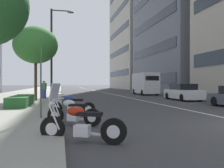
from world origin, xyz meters
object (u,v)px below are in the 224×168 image
object	(u,v)px
car_approaching_light	(183,92)
pedestrian_on_plaza	(44,89)
delivery_van_ahead	(145,83)
street_lamp_with_banners	(55,45)
street_tree_mid_sidewalk	(36,45)
motorcycle_second_in_row	(81,125)
motorcycle_by_sign_pole	(73,113)
motorcycle_mid_row	(71,106)
parking_sign_by_curb	(41,75)

from	to	relation	value
car_approaching_light	pedestrian_on_plaza	bearing A→B (deg)	79.78
delivery_van_ahead	street_lamp_with_banners	bearing A→B (deg)	124.65
street_lamp_with_banners	street_tree_mid_sidewalk	distance (m)	2.80
motorcycle_second_in_row	street_lamp_with_banners	distance (m)	16.48
car_approaching_light	pedestrian_on_plaza	size ratio (longest dim) A/B	2.86
motorcycle_by_sign_pole	delivery_van_ahead	bearing A→B (deg)	-83.96
motorcycle_mid_row	motorcycle_second_in_row	bearing A→B (deg)	111.63
motorcycle_second_in_row	delivery_van_ahead	xyz separation A→B (m)	(23.18, -10.26, 1.07)
car_approaching_light	delivery_van_ahead	distance (m)	10.10
motorcycle_second_in_row	motorcycle_by_sign_pole	xyz separation A→B (m)	(2.55, 0.06, -0.03)
street_tree_mid_sidewalk	motorcycle_mid_row	bearing A→B (deg)	-163.72
parking_sign_by_curb	street_tree_mid_sidewalk	distance (m)	10.27
parking_sign_by_curb	street_lamp_with_banners	size ratio (longest dim) A/B	0.35
delivery_van_ahead	street_lamp_with_banners	size ratio (longest dim) A/B	0.67
motorcycle_by_sign_pole	delivery_van_ahead	distance (m)	23.10
motorcycle_second_in_row	motorcycle_by_sign_pole	distance (m)	2.55
motorcycle_by_sign_pole	parking_sign_by_curb	bearing A→B (deg)	-9.44
delivery_van_ahead	pedestrian_on_plaza	world-z (taller)	delivery_van_ahead
street_lamp_with_banners	street_tree_mid_sidewalk	world-z (taller)	street_lamp_with_banners
pedestrian_on_plaza	street_tree_mid_sidewalk	bearing A→B (deg)	-167.57
pedestrian_on_plaza	delivery_van_ahead	bearing A→B (deg)	-35.07
car_approaching_light	parking_sign_by_curb	world-z (taller)	parking_sign_by_curb
motorcycle_by_sign_pole	street_tree_mid_sidewalk	distance (m)	11.86
motorcycle_second_in_row	delivery_van_ahead	size ratio (longest dim) A/B	0.39
motorcycle_by_sign_pole	car_approaching_light	world-z (taller)	car_approaching_light
motorcycle_second_in_row	street_tree_mid_sidewalk	bearing A→B (deg)	-55.29
motorcycle_by_sign_pole	street_tree_mid_sidewalk	world-z (taller)	street_tree_mid_sidewalk
car_approaching_light	pedestrian_on_plaza	world-z (taller)	pedestrian_on_plaza
car_approaching_light	street_lamp_with_banners	bearing A→B (deg)	78.47
motorcycle_second_in_row	motorcycle_by_sign_pole	bearing A→B (deg)	-63.94
car_approaching_light	motorcycle_by_sign_pole	bearing A→B (deg)	138.42
motorcycle_second_in_row	motorcycle_mid_row	world-z (taller)	motorcycle_second_in_row
motorcycle_second_in_row	delivery_van_ahead	bearing A→B (deg)	-89.25
delivery_van_ahead	car_approaching_light	bearing A→B (deg)	-179.52
car_approaching_light	street_tree_mid_sidewalk	bearing A→B (deg)	90.74
car_approaching_light	street_lamp_with_banners	world-z (taller)	street_lamp_with_banners
motorcycle_by_sign_pole	motorcycle_mid_row	bearing A→B (deg)	-58.93
delivery_van_ahead	parking_sign_by_curb	bearing A→B (deg)	151.13
motorcycle_second_in_row	street_tree_mid_sidewalk	world-z (taller)	street_tree_mid_sidewalk
parking_sign_by_curb	delivery_van_ahead	bearing A→B (deg)	-30.40
street_tree_mid_sidewalk	pedestrian_on_plaza	world-z (taller)	street_tree_mid_sidewalk
motorcycle_by_sign_pole	street_tree_mid_sidewalk	xyz separation A→B (m)	(10.90, 2.33, 4.06)
motorcycle_mid_row	street_lamp_with_banners	distance (m)	11.56
motorcycle_mid_row	pedestrian_on_plaza	world-z (taller)	pedestrian_on_plaza
motorcycle_mid_row	delivery_van_ahead	size ratio (longest dim) A/B	0.39
parking_sign_by_curb	car_approaching_light	bearing A→B (deg)	-49.88
motorcycle_second_in_row	parking_sign_by_curb	size ratio (longest dim) A/B	0.75
parking_sign_by_curb	pedestrian_on_plaza	bearing A→B (deg)	3.31
parking_sign_by_curb	street_tree_mid_sidewalk	world-z (taller)	street_tree_mid_sidewalk
street_lamp_with_banners	parking_sign_by_curb	bearing A→B (deg)	178.93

